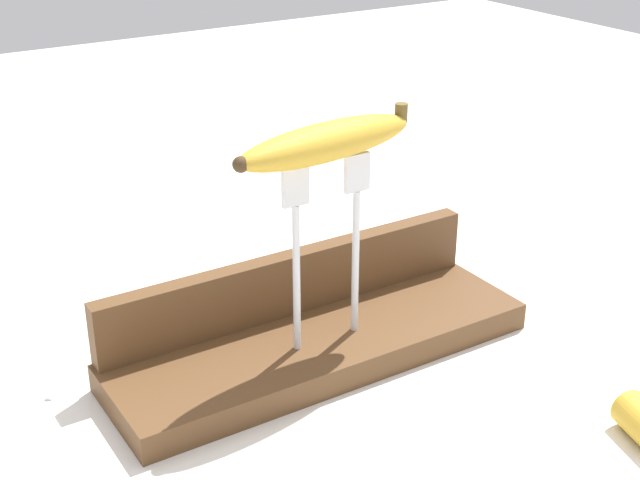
% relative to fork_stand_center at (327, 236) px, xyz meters
% --- Properties ---
extents(ground_plane, '(3.00, 3.00, 0.00)m').
position_rel_fork_stand_center_xyz_m(ground_plane, '(0.00, 0.01, -0.14)').
color(ground_plane, silver).
extents(wooden_board, '(0.42, 0.13, 0.03)m').
position_rel_fork_stand_center_xyz_m(wooden_board, '(0.00, 0.01, -0.12)').
color(wooden_board, brown).
rests_on(wooden_board, ground).
extents(board_backstop, '(0.41, 0.02, 0.06)m').
position_rel_fork_stand_center_xyz_m(board_backstop, '(0.00, 0.07, -0.08)').
color(board_backstop, brown).
rests_on(board_backstop, wooden_board).
extents(fork_stand_center, '(0.09, 0.01, 0.18)m').
position_rel_fork_stand_center_xyz_m(fork_stand_center, '(0.00, 0.00, 0.00)').
color(fork_stand_center, silver).
rests_on(fork_stand_center, wooden_board).
extents(banana_raised_center, '(0.19, 0.07, 0.04)m').
position_rel_fork_stand_center_xyz_m(banana_raised_center, '(-0.00, -0.00, 0.09)').
color(banana_raised_center, gold).
rests_on(banana_raised_center, fork_stand_center).
extents(fork_fallen_near, '(0.13, 0.17, 0.01)m').
position_rel_fork_stand_center_xyz_m(fork_fallen_near, '(-0.18, 0.18, -0.13)').
color(fork_fallen_near, silver).
rests_on(fork_fallen_near, ground).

